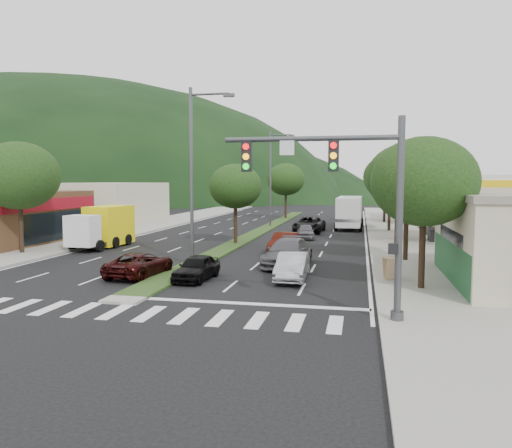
% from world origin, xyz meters
% --- Properties ---
extents(ground, '(160.00, 160.00, 0.00)m').
position_xyz_m(ground, '(0.00, 0.00, 0.00)').
color(ground, black).
rests_on(ground, ground).
extents(sidewalk_right, '(5.00, 90.00, 0.15)m').
position_xyz_m(sidewalk_right, '(12.50, 25.00, 0.07)').
color(sidewalk_right, gray).
rests_on(sidewalk_right, ground).
extents(sidewalk_left, '(6.00, 90.00, 0.15)m').
position_xyz_m(sidewalk_left, '(-13.00, 25.00, 0.07)').
color(sidewalk_left, gray).
rests_on(sidewalk_left, ground).
extents(median, '(1.60, 56.00, 0.12)m').
position_xyz_m(median, '(0.00, 28.00, 0.06)').
color(median, '#203814').
rests_on(median, ground).
extents(crosswalk, '(19.00, 2.20, 0.01)m').
position_xyz_m(crosswalk, '(0.00, -2.00, 0.01)').
color(crosswalk, silver).
rests_on(crosswalk, ground).
extents(traffic_signal, '(6.12, 0.40, 7.00)m').
position_xyz_m(traffic_signal, '(9.03, -1.54, 4.65)').
color(traffic_signal, '#47494C').
rests_on(traffic_signal, ground).
extents(gas_canopy, '(12.20, 8.20, 5.25)m').
position_xyz_m(gas_canopy, '(19.00, 22.00, 4.65)').
color(gas_canopy, silver).
rests_on(gas_canopy, ground).
extents(bldg_left_far, '(9.00, 14.00, 4.60)m').
position_xyz_m(bldg_left_far, '(-19.00, 34.00, 2.30)').
color(bldg_left_far, '#B8B393').
rests_on(bldg_left_far, ground).
extents(bldg_right_far, '(10.00, 16.00, 5.20)m').
position_xyz_m(bldg_right_far, '(19.50, 44.00, 2.60)').
color(bldg_right_far, '#B8B393').
rests_on(bldg_right_far, ground).
extents(hill_far, '(176.00, 132.00, 82.00)m').
position_xyz_m(hill_far, '(-80.00, 110.00, 0.00)').
color(hill_far, black).
rests_on(hill_far, ground).
extents(tree_r_a, '(4.60, 4.60, 6.63)m').
position_xyz_m(tree_r_a, '(12.00, 4.00, 4.82)').
color(tree_r_a, black).
rests_on(tree_r_a, sidewalk_right).
extents(tree_r_b, '(4.80, 4.80, 6.94)m').
position_xyz_m(tree_r_b, '(12.00, 12.00, 5.04)').
color(tree_r_b, black).
rests_on(tree_r_b, sidewalk_right).
extents(tree_r_c, '(4.40, 4.40, 6.48)m').
position_xyz_m(tree_r_c, '(12.00, 20.00, 4.75)').
color(tree_r_c, black).
rests_on(tree_r_c, sidewalk_right).
extents(tree_r_d, '(5.00, 5.00, 7.17)m').
position_xyz_m(tree_r_d, '(12.00, 30.00, 5.18)').
color(tree_r_d, black).
rests_on(tree_r_d, sidewalk_right).
extents(tree_r_e, '(4.60, 4.60, 6.71)m').
position_xyz_m(tree_r_e, '(12.00, 40.00, 4.89)').
color(tree_r_e, black).
rests_on(tree_r_e, sidewalk_right).
extents(tree_med_near, '(4.00, 4.00, 6.02)m').
position_xyz_m(tree_med_near, '(0.00, 18.00, 4.43)').
color(tree_med_near, black).
rests_on(tree_med_near, median).
extents(tree_med_far, '(4.80, 4.80, 6.94)m').
position_xyz_m(tree_med_far, '(0.00, 44.00, 5.01)').
color(tree_med_far, black).
rests_on(tree_med_far, median).
extents(tree_l_a, '(5.20, 5.20, 7.25)m').
position_xyz_m(tree_l_a, '(-12.50, 10.00, 5.18)').
color(tree_l_a, black).
rests_on(tree_l_a, sidewalk_left).
extents(streetlight_near, '(2.60, 0.25, 10.00)m').
position_xyz_m(streetlight_near, '(0.21, 8.00, 5.58)').
color(streetlight_near, '#47494C').
rests_on(streetlight_near, ground).
extents(streetlight_mid, '(2.60, 0.25, 10.00)m').
position_xyz_m(streetlight_mid, '(0.21, 33.00, 5.58)').
color(streetlight_mid, '#47494C').
rests_on(streetlight_mid, ground).
extents(sedan_silver, '(1.50, 4.04, 1.32)m').
position_xyz_m(sedan_silver, '(6.10, 5.31, 0.66)').
color(sedan_silver, '#B6B9BF').
rests_on(sedan_silver, ground).
extents(suv_maroon, '(2.44, 4.60, 1.23)m').
position_xyz_m(suv_maroon, '(-1.65, 4.68, 0.62)').
color(suv_maroon, black).
rests_on(suv_maroon, ground).
extents(car_queue_a, '(1.69, 3.70, 1.23)m').
position_xyz_m(car_queue_a, '(1.50, 4.31, 0.62)').
color(car_queue_a, black).
rests_on(car_queue_a, ground).
extents(car_queue_b, '(2.64, 5.47, 1.53)m').
position_xyz_m(car_queue_b, '(5.29, 9.31, 0.77)').
color(car_queue_b, '#535358').
rests_on(car_queue_b, ground).
extents(car_queue_c, '(1.82, 4.26, 1.36)m').
position_xyz_m(car_queue_c, '(4.37, 14.31, 0.68)').
color(car_queue_c, '#42120B').
rests_on(car_queue_c, ground).
extents(car_queue_d, '(2.83, 5.54, 1.50)m').
position_xyz_m(car_queue_d, '(4.64, 27.81, 0.75)').
color(car_queue_d, black).
rests_on(car_queue_d, ground).
extents(car_queue_e, '(1.89, 3.69, 1.20)m').
position_xyz_m(car_queue_e, '(4.85, 22.81, 0.60)').
color(car_queue_e, '#55545A').
rests_on(car_queue_e, ground).
extents(box_truck, '(2.63, 6.16, 2.98)m').
position_xyz_m(box_truck, '(-9.00, 14.44, 1.41)').
color(box_truck, silver).
rests_on(box_truck, ground).
extents(motorhome, '(2.75, 8.37, 3.20)m').
position_xyz_m(motorhome, '(8.24, 32.62, 1.70)').
color(motorhome, silver).
rests_on(motorhome, ground).
extents(a_frame_sign, '(0.85, 0.90, 1.44)m').
position_xyz_m(a_frame_sign, '(10.79, 5.66, 0.79)').
color(a_frame_sign, tan).
rests_on(a_frame_sign, sidewalk_right).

